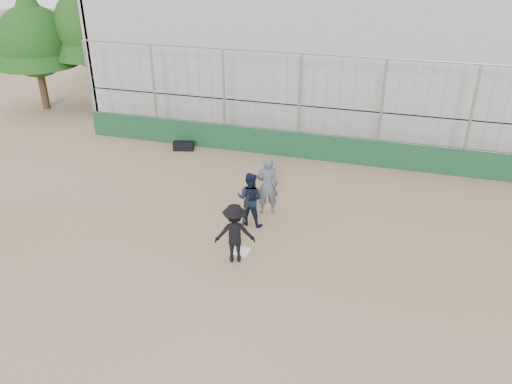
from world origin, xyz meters
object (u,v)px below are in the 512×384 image
(umpire, at_px, (267,188))
(equipment_bag, at_px, (184,146))
(batter_at_plate, at_px, (235,233))
(catcher_crouched, at_px, (250,208))

(umpire, xyz_separation_m, equipment_bag, (-4.63, 4.03, -0.67))
(batter_at_plate, relative_size, umpire, 1.07)
(batter_at_plate, relative_size, catcher_crouched, 1.58)
(batter_at_plate, distance_m, umpire, 2.73)
(catcher_crouched, xyz_separation_m, equipment_bag, (-4.35, 4.88, -0.39))
(catcher_crouched, relative_size, umpire, 0.68)
(catcher_crouched, bearing_deg, equipment_bag, 131.71)
(catcher_crouched, height_order, equipment_bag, catcher_crouched)
(umpire, height_order, equipment_bag, umpire)
(umpire, bearing_deg, batter_at_plate, 64.92)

